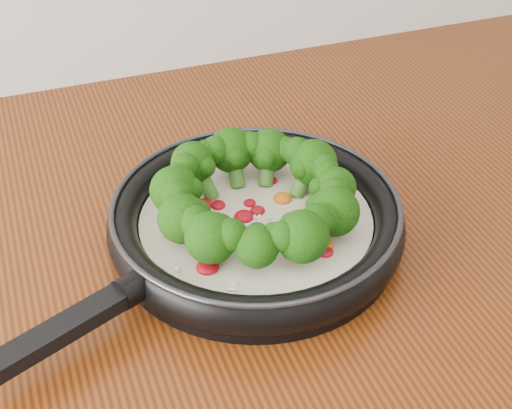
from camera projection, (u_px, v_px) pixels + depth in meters
name	position (u px, v px, depth m)	size (l,w,h in m)	color
skillet	(254.00, 216.00, 0.77)	(0.51, 0.41, 0.09)	black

